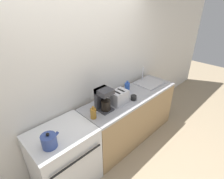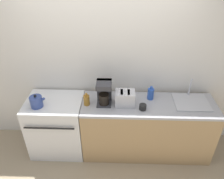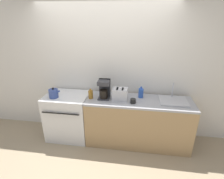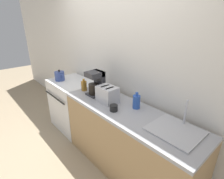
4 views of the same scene
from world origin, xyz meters
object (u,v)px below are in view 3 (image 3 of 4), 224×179
Objects in this scene: coffee_maker at (104,89)px; stove at (69,115)px; bottle_amber at (91,94)px; cup_black at (133,101)px; kettle at (54,93)px; toaster at (120,94)px; bottle_blue at (141,93)px.

stove is at bearing -179.73° from coffee_maker.
bottle_amber is 0.77m from cup_black.
toaster is at bearing 4.01° from kettle.
coffee_maker is at bearing -170.21° from bottle_blue.
toaster reaches higher than bottle_amber.
bottle_blue is (1.56, 0.23, 0.01)m from kettle.
cup_black is (0.52, -0.14, -0.14)m from coffee_maker.
cup_black is (0.24, -0.10, -0.07)m from toaster.
bottle_blue is (1.37, 0.12, 0.52)m from stove.
bottle_amber is at bearing 173.79° from cup_black.
kettle is at bearing -172.38° from coffee_maker.
stove is 2.63× the size of coffee_maker.
toaster reaches higher than cup_black.
cup_black is at bearing -6.21° from bottle_amber.
toaster is at bearing -1.96° from stove.
kettle reaches higher than cup_black.
stove is 9.39× the size of cup_black.
bottle_blue is 0.91m from bottle_amber.
coffee_maker reaches higher than bottle_amber.
coffee_maker reaches higher than toaster.
toaster is 0.78× the size of coffee_maker.
cup_black is at bearing -0.70° from kettle.
coffee_maker is at bearing 0.27° from stove.
coffee_maker reaches higher than kettle.
bottle_blue is (0.65, 0.11, -0.09)m from coffee_maker.
kettle is 2.20× the size of cup_black.
coffee_maker is at bearing 165.09° from cup_black.
stove is 4.38× the size of bottle_blue.
toaster is at bearing -157.69° from bottle_blue.
stove is 1.34m from cup_black.
bottle_blue is at bearing 9.79° from coffee_maker.
bottle_amber is at bearing -169.27° from bottle_blue.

